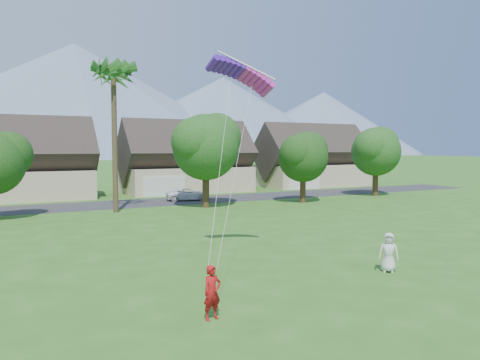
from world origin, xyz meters
TOP-DOWN VIEW (x-y plane):
  - ground at (0.00, 0.00)m, footprint 500.00×500.00m
  - street at (0.00, 34.00)m, footprint 90.00×7.00m
  - kite_flyer at (-4.97, 2.46)m, footprint 0.69×0.51m
  - watcher at (4.18, 4.01)m, footprint 1.00×0.98m
  - parked_car at (6.62, 34.00)m, footprint 4.74×2.82m
  - mountain_ridge at (10.40, 260.00)m, footprint 540.00×240.00m
  - houses_row at (0.49, 42.99)m, footprint 72.75×8.19m
  - tree_row at (-1.14, 27.92)m, footprint 62.27×6.67m
  - fan_palm at (-2.00, 28.50)m, footprint 3.00×3.00m
  - parafoil_kite at (-0.31, 9.24)m, footprint 3.36×1.19m

SIDE VIEW (x-z plane):
  - ground at x=0.00m, z-range 0.00..0.00m
  - street at x=0.00m, z-range 0.00..0.01m
  - parked_car at x=6.62m, z-range 0.00..1.23m
  - watcher at x=4.18m, z-range 0.00..1.73m
  - kite_flyer at x=-4.97m, z-range 0.00..1.74m
  - houses_row at x=0.49m, z-range -0.99..7.87m
  - tree_row at x=-1.14m, z-range 0.66..9.11m
  - parafoil_kite at x=-0.31m, z-range 8.77..9.27m
  - fan_palm at x=-2.00m, z-range 4.90..18.70m
  - mountain_ridge at x=10.40m, z-range -5.93..64.07m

